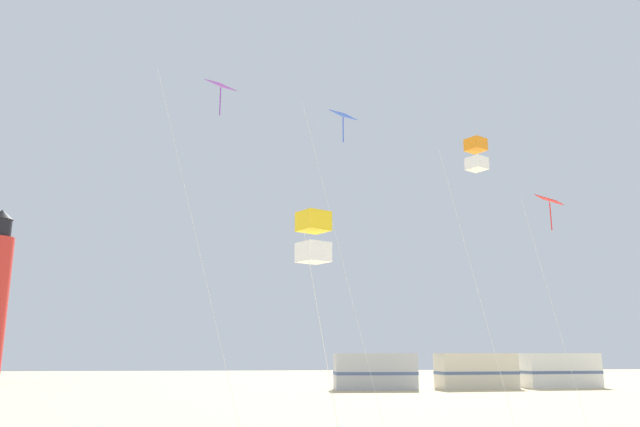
{
  "coord_description": "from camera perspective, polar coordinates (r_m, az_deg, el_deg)",
  "views": [
    {
      "loc": [
        -1.7,
        -6.42,
        2.79
      ],
      "look_at": [
        0.23,
        9.32,
        6.37
      ],
      "focal_mm": 34.87,
      "sensor_mm": 36.0,
      "label": 1
    }
  ],
  "objects": [
    {
      "name": "kite_diamond_blue",
      "position": [
        25.81,
        2.12,
        7.83
      ],
      "size": [
        2.94,
        2.42,
        12.68
      ],
      "color": "silver",
      "rests_on": "ground"
    },
    {
      "name": "kite_box_orange",
      "position": [
        22.73,
        14.14,
        5.24
      ],
      "size": [
        1.87,
        1.87,
        10.24
      ],
      "color": "silver",
      "rests_on": "ground"
    },
    {
      "name": "rv_van_silver",
      "position": [
        50.67,
        5.08,
        -14.25
      ],
      "size": [
        6.52,
        2.57,
        2.8
      ],
      "rotation": [
        0.0,
        0.0,
        -0.04
      ],
      "color": "#B7BABF",
      "rests_on": "ground"
    },
    {
      "name": "kite_diamond_violet",
      "position": [
        23.74,
        -9.28,
        10.27
      ],
      "size": [
        3.4,
        2.79,
        12.85
      ],
      "color": "silver",
      "rests_on": "ground"
    },
    {
      "name": "rv_van_white",
      "position": [
        57.18,
        21.18,
        -13.29
      ],
      "size": [
        6.59,
        2.78,
        2.8
      ],
      "rotation": [
        0.0,
        0.0,
        0.07
      ],
      "color": "white",
      "rests_on": "ground"
    },
    {
      "name": "kite_box_gold",
      "position": [
        13.85,
        -0.61,
        -2.19
      ],
      "size": [
        1.13,
        1.13,
        5.9
      ],
      "color": "silver",
      "rests_on": "ground"
    },
    {
      "name": "kite_diamond_scarlet",
      "position": [
        25.44,
        20.34,
        0.46
      ],
      "size": [
        1.83,
        1.83,
        8.78
      ],
      "color": "silver",
      "rests_on": "ground"
    },
    {
      "name": "rv_van_cream",
      "position": [
        53.32,
        14.14,
        -13.85
      ],
      "size": [
        6.61,
        2.85,
        2.8
      ],
      "rotation": [
        0.0,
        0.0,
        0.08
      ],
      "color": "beige",
      "rests_on": "ground"
    }
  ]
}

